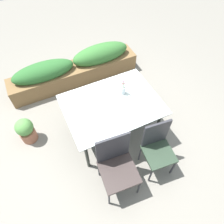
{
  "coord_description": "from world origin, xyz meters",
  "views": [
    {
      "loc": [
        -0.81,
        -1.8,
        3.19
      ],
      "look_at": [
        0.05,
        0.0,
        0.56
      ],
      "focal_mm": 33.54,
      "sensor_mm": 36.0,
      "label": 1
    }
  ],
  "objects_px": {
    "flower_vase": "(123,89)",
    "chair_near_left": "(116,163)",
    "planter_box": "(75,69)",
    "potted_plant": "(26,130)",
    "chair_near_right": "(157,146)",
    "dining_table": "(112,106)"
  },
  "relations": [
    {
      "from": "chair_near_left",
      "to": "potted_plant",
      "type": "height_order",
      "value": "chair_near_left"
    },
    {
      "from": "dining_table",
      "to": "flower_vase",
      "type": "bearing_deg",
      "value": 25.8
    },
    {
      "from": "chair_near_right",
      "to": "potted_plant",
      "type": "bearing_deg",
      "value": -31.18
    },
    {
      "from": "chair_near_right",
      "to": "potted_plant",
      "type": "distance_m",
      "value": 2.13
    },
    {
      "from": "planter_box",
      "to": "potted_plant",
      "type": "distance_m",
      "value": 1.58
    },
    {
      "from": "chair_near_left",
      "to": "potted_plant",
      "type": "bearing_deg",
      "value": -45.88
    },
    {
      "from": "flower_vase",
      "to": "chair_near_left",
      "type": "bearing_deg",
      "value": -121.57
    },
    {
      "from": "chair_near_left",
      "to": "planter_box",
      "type": "bearing_deg",
      "value": -89.65
    },
    {
      "from": "dining_table",
      "to": "chair_near_right",
      "type": "relative_size",
      "value": 1.53
    },
    {
      "from": "chair_near_left",
      "to": "chair_near_right",
      "type": "xyz_separation_m",
      "value": [
        0.65,
        -0.01,
        -0.03
      ]
    },
    {
      "from": "dining_table",
      "to": "chair_near_left",
      "type": "relative_size",
      "value": 1.44
    },
    {
      "from": "flower_vase",
      "to": "potted_plant",
      "type": "distance_m",
      "value": 1.74
    },
    {
      "from": "potted_plant",
      "to": "chair_near_right",
      "type": "bearing_deg",
      "value": -37.44
    },
    {
      "from": "flower_vase",
      "to": "planter_box",
      "type": "bearing_deg",
      "value": 105.18
    },
    {
      "from": "chair_near_right",
      "to": "flower_vase",
      "type": "xyz_separation_m",
      "value": [
        -0.09,
        0.92,
        0.34
      ]
    },
    {
      "from": "chair_near_right",
      "to": "dining_table",
      "type": "bearing_deg",
      "value": -61.35
    },
    {
      "from": "chair_near_left",
      "to": "chair_near_right",
      "type": "bearing_deg",
      "value": -176.17
    },
    {
      "from": "flower_vase",
      "to": "dining_table",
      "type": "bearing_deg",
      "value": -154.2
    },
    {
      "from": "planter_box",
      "to": "chair_near_left",
      "type": "bearing_deg",
      "value": -94.68
    },
    {
      "from": "planter_box",
      "to": "potted_plant",
      "type": "xyz_separation_m",
      "value": [
        -1.22,
        -1.01,
        -0.07
      ]
    },
    {
      "from": "chair_near_right",
      "to": "planter_box",
      "type": "bearing_deg",
      "value": -72.41
    },
    {
      "from": "dining_table",
      "to": "planter_box",
      "type": "xyz_separation_m",
      "value": [
        -0.13,
        1.49,
        -0.38
      ]
    }
  ]
}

